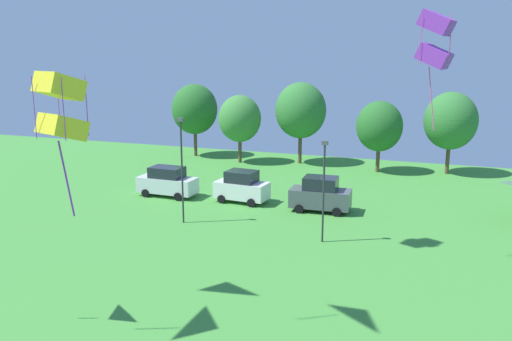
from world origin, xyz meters
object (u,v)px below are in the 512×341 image
at_px(parked_car_leftmost, 167,182).
at_px(light_post_2, 182,165).
at_px(kite_flying_9, 61,107).
at_px(parked_car_second_from_left, 242,187).
at_px(treeline_tree_1, 240,119).
at_px(parked_car_third_from_left, 320,195).
at_px(kite_flying_11, 435,40).
at_px(treeline_tree_0, 195,109).
at_px(treeline_tree_4, 451,121).
at_px(light_post_0, 324,186).
at_px(treeline_tree_2, 301,110).
at_px(treeline_tree_3, 379,126).

bearing_deg(parked_car_leftmost, light_post_2, -51.23).
distance_m(kite_flying_9, parked_car_second_from_left, 27.59).
bearing_deg(treeline_tree_1, light_post_2, -78.80).
distance_m(parked_car_leftmost, parked_car_third_from_left, 12.37).
relative_size(kite_flying_11, treeline_tree_0, 0.78).
distance_m(kite_flying_11, treeline_tree_4, 24.30).
bearing_deg(treeline_tree_0, parked_car_leftmost, -71.04).
xyz_separation_m(kite_flying_9, light_post_2, (-7.04, 19.58, -5.90)).
bearing_deg(treeline_tree_0, parked_car_third_from_left, -41.79).
xyz_separation_m(kite_flying_11, treeline_tree_0, (-25.32, 23.20, -6.71)).
xyz_separation_m(treeline_tree_1, treeline_tree_4, (20.26, 1.77, 0.45)).
relative_size(light_post_0, treeline_tree_2, 0.75).
height_order(light_post_0, treeline_tree_1, treeline_tree_1).
bearing_deg(treeline_tree_1, kite_flying_11, -48.01).
xyz_separation_m(parked_car_third_from_left, treeline_tree_3, (2.05, 14.63, 3.14)).
bearing_deg(kite_flying_9, parked_car_second_from_left, 101.55).
bearing_deg(parked_car_leftmost, treeline_tree_2, 69.68).
height_order(parked_car_second_from_left, treeline_tree_4, treeline_tree_4).
height_order(kite_flying_9, treeline_tree_1, kite_flying_9).
relative_size(treeline_tree_3, treeline_tree_4, 0.88).
bearing_deg(parked_car_second_from_left, light_post_0, -35.23).
xyz_separation_m(parked_car_third_from_left, treeline_tree_2, (-6.03, 16.07, 4.19)).
height_order(treeline_tree_0, treeline_tree_3, treeline_tree_0).
distance_m(light_post_0, treeline_tree_1, 24.69).
relative_size(parked_car_leftmost, treeline_tree_1, 0.68).
distance_m(treeline_tree_0, treeline_tree_2, 11.87).
height_order(light_post_0, treeline_tree_2, treeline_tree_2).
bearing_deg(parked_car_third_from_left, treeline_tree_1, 126.71).
bearing_deg(light_post_2, treeline_tree_3, 63.83).
xyz_separation_m(kite_flying_9, treeline_tree_4, (9.23, 41.45, -4.86)).
relative_size(parked_car_third_from_left, treeline_tree_4, 0.57).
xyz_separation_m(treeline_tree_0, treeline_tree_3, (19.95, -1.37, -0.75)).
distance_m(light_post_0, treeline_tree_4, 23.35).
distance_m(parked_car_second_from_left, treeline_tree_0, 19.98).
xyz_separation_m(kite_flying_9, parked_car_leftmost, (-11.43, 25.25, -8.68)).
bearing_deg(treeline_tree_3, kite_flying_11, -76.19).
xyz_separation_m(light_post_0, treeline_tree_0, (-19.55, 22.24, 1.64)).
distance_m(treeline_tree_0, treeline_tree_3, 20.01).
distance_m(kite_flying_11, treeline_tree_3, 23.69).
xyz_separation_m(light_post_0, treeline_tree_2, (-7.68, 22.32, 1.93)).
relative_size(treeline_tree_2, treeline_tree_3, 1.22).
bearing_deg(light_post_0, kite_flying_11, -9.44).
bearing_deg(treeline_tree_4, treeline_tree_3, -166.79).
relative_size(parked_car_second_from_left, treeline_tree_1, 0.60).
height_order(parked_car_second_from_left, treeline_tree_0, treeline_tree_0).
height_order(kite_flying_9, parked_car_second_from_left, kite_flying_9).
height_order(light_post_0, treeline_tree_4, treeline_tree_4).
xyz_separation_m(treeline_tree_2, treeline_tree_4, (14.32, 0.02, -0.43)).
distance_m(parked_car_leftmost, light_post_2, 7.69).
bearing_deg(kite_flying_11, treeline_tree_0, 137.50).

